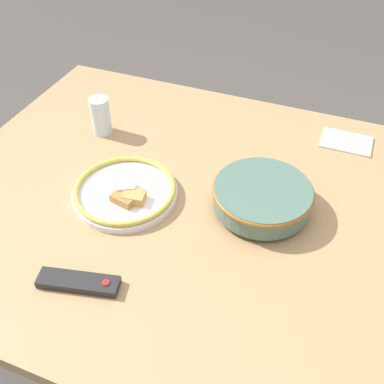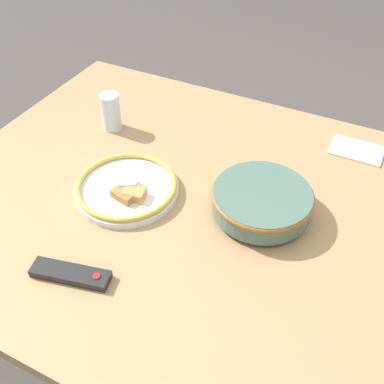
# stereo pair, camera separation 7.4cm
# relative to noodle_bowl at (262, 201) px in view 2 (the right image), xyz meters

# --- Properties ---
(ground_plane) EXTENTS (8.00, 8.00, 0.00)m
(ground_plane) POSITION_rel_noodle_bowl_xyz_m (0.13, 0.03, -0.78)
(ground_plane) COLOR #4C4742
(dining_table) EXTENTS (1.48, 1.10, 0.73)m
(dining_table) POSITION_rel_noodle_bowl_xyz_m (0.13, 0.03, -0.11)
(dining_table) COLOR tan
(dining_table) RESTS_ON ground_plane
(noodle_bowl) EXTENTS (0.26, 0.26, 0.07)m
(noodle_bowl) POSITION_rel_noodle_bowl_xyz_m (0.00, 0.00, 0.00)
(noodle_bowl) COLOR #4C6B5B
(noodle_bowl) RESTS_ON dining_table
(food_plate) EXTENTS (0.28, 0.28, 0.05)m
(food_plate) POSITION_rel_noodle_bowl_xyz_m (0.35, 0.09, -0.03)
(food_plate) COLOR white
(food_plate) RESTS_ON dining_table
(tv_remote) EXTENTS (0.19, 0.09, 0.02)m
(tv_remote) POSITION_rel_noodle_bowl_xyz_m (0.31, 0.38, -0.03)
(tv_remote) COLOR black
(tv_remote) RESTS_ON dining_table
(drinking_glass) EXTENTS (0.06, 0.06, 0.12)m
(drinking_glass) POSITION_rel_noodle_bowl_xyz_m (0.55, -0.15, 0.02)
(drinking_glass) COLOR silver
(drinking_glass) RESTS_ON dining_table
(folded_napkin) EXTENTS (0.15, 0.11, 0.01)m
(folded_napkin) POSITION_rel_noodle_bowl_xyz_m (-0.17, -0.37, -0.04)
(folded_napkin) COLOR beige
(folded_napkin) RESTS_ON dining_table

